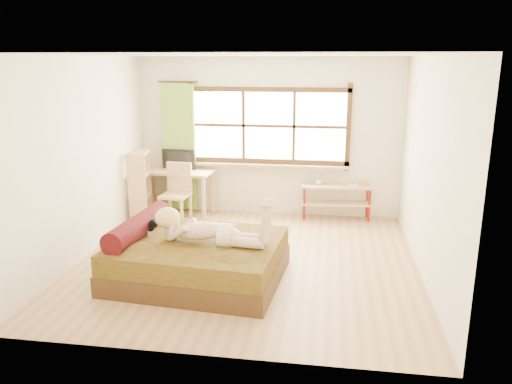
% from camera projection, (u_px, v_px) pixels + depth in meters
% --- Properties ---
extents(floor, '(4.50, 4.50, 0.00)m').
position_uv_depth(floor, '(247.00, 261.00, 6.75)').
color(floor, '#9E754C').
rests_on(floor, ground).
extents(ceiling, '(4.50, 4.50, 0.00)m').
position_uv_depth(ceiling, '(246.00, 55.00, 6.06)').
color(ceiling, white).
rests_on(ceiling, wall_back).
extents(wall_back, '(4.50, 0.00, 4.50)m').
position_uv_depth(wall_back, '(269.00, 137.00, 8.55)').
color(wall_back, silver).
rests_on(wall_back, floor).
extents(wall_front, '(4.50, 0.00, 4.50)m').
position_uv_depth(wall_front, '(203.00, 216.00, 4.25)').
color(wall_front, silver).
rests_on(wall_front, floor).
extents(wall_left, '(0.00, 4.50, 4.50)m').
position_uv_depth(wall_left, '(83.00, 159.00, 6.73)').
color(wall_left, silver).
rests_on(wall_left, floor).
extents(wall_right, '(0.00, 4.50, 4.50)m').
position_uv_depth(wall_right, '(429.00, 169.00, 6.08)').
color(wall_right, silver).
rests_on(wall_right, floor).
extents(window, '(2.80, 0.16, 1.46)m').
position_uv_depth(window, '(269.00, 128.00, 8.48)').
color(window, '#FFEDBF').
rests_on(window, wall_back).
extents(curtain, '(0.55, 0.10, 2.20)m').
position_uv_depth(curtain, '(180.00, 148.00, 8.71)').
color(curtain, '#4D8825').
rests_on(curtain, wall_back).
extents(bed, '(2.15, 1.78, 0.77)m').
position_uv_depth(bed, '(195.00, 258.00, 6.17)').
color(bed, black).
rests_on(bed, floor).
extents(woman, '(1.44, 0.53, 0.60)m').
position_uv_depth(woman, '(208.00, 219.00, 5.95)').
color(woman, tan).
rests_on(woman, bed).
extents(kitten, '(0.31, 0.15, 0.24)m').
position_uv_depth(kitten, '(144.00, 226.00, 6.27)').
color(kitten, black).
rests_on(kitten, bed).
extents(desk, '(1.31, 0.71, 0.78)m').
position_uv_depth(desk, '(177.00, 176.00, 8.66)').
color(desk, tan).
rests_on(desk, floor).
extents(monitor, '(0.62, 0.15, 0.35)m').
position_uv_depth(monitor, '(177.00, 160.00, 8.64)').
color(monitor, black).
rests_on(monitor, desk).
extents(chair, '(0.49, 0.49, 0.98)m').
position_uv_depth(chair, '(177.00, 189.00, 8.34)').
color(chair, tan).
rests_on(chair, floor).
extents(pipe_shelf, '(1.20, 0.39, 0.67)m').
position_uv_depth(pipe_shelf, '(337.00, 194.00, 8.45)').
color(pipe_shelf, tan).
rests_on(pipe_shelf, floor).
extents(cup, '(0.13, 0.13, 0.09)m').
position_uv_depth(cup, '(319.00, 182.00, 8.44)').
color(cup, gray).
rests_on(cup, pipe_shelf).
extents(book, '(0.16, 0.21, 0.01)m').
position_uv_depth(book, '(349.00, 185.00, 8.38)').
color(book, gray).
rests_on(book, pipe_shelf).
extents(bookshelf, '(0.38, 0.56, 1.18)m').
position_uv_depth(bookshelf, '(140.00, 186.00, 8.36)').
color(bookshelf, tan).
rests_on(bookshelf, floor).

